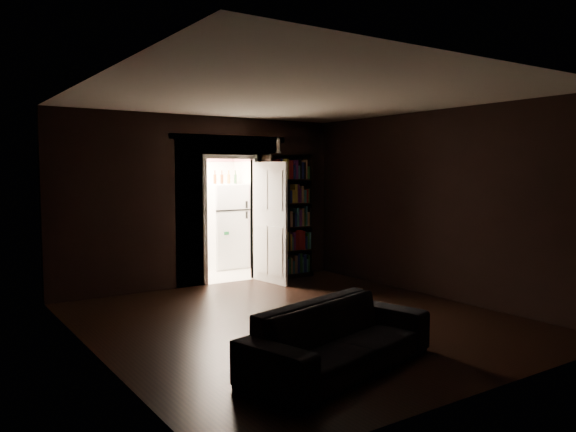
{
  "coord_description": "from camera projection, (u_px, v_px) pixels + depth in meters",
  "views": [
    {
      "loc": [
        -4.01,
        -5.67,
        1.88
      ],
      "look_at": [
        0.43,
        0.9,
        1.26
      ],
      "focal_mm": 35.0,
      "sensor_mm": 36.0,
      "label": 1
    }
  ],
  "objects": [
    {
      "name": "door",
      "position": [
        270.0,
        223.0,
        9.47
      ],
      "size": [
        0.15,
        0.85,
        2.05
      ],
      "primitive_type": "cube",
      "rotation": [
        0.0,
        0.0,
        1.68
      ],
      "color": "white",
      "rests_on": "ground"
    },
    {
      "name": "bottles",
      "position": [
        225.0,
        177.0,
        10.96
      ],
      "size": [
        0.65,
        0.21,
        0.26
      ],
      "primitive_type": "cube",
      "rotation": [
        0.0,
        0.0,
        0.2
      ],
      "color": "black",
      "rests_on": "refrigerator"
    },
    {
      "name": "bookshelf",
      "position": [
        288.0,
        216.0,
        9.95
      ],
      "size": [
        0.94,
        0.45,
        2.2
      ],
      "primitive_type": "cube",
      "rotation": [
        0.0,
        0.0,
        -0.15
      ],
      "color": "black",
      "rests_on": "ground"
    },
    {
      "name": "ground",
      "position": [
        300.0,
        321.0,
        7.07
      ],
      "size": [
        5.5,
        5.5,
        0.0
      ],
      "primitive_type": "plane",
      "color": "black",
      "rests_on": "ground"
    },
    {
      "name": "refrigerator",
      "position": [
        225.0,
        226.0,
        11.02
      ],
      "size": [
        0.96,
        0.93,
        1.65
      ],
      "primitive_type": "cube",
      "rotation": [
        0.0,
        0.0,
        -0.43
      ],
      "color": "white",
      "rests_on": "ground"
    },
    {
      "name": "room_walls",
      "position": [
        255.0,
        186.0,
        7.82
      ],
      "size": [
        5.02,
        5.61,
        2.84
      ],
      "color": "black",
      "rests_on": "ground"
    },
    {
      "name": "kitchen_alcove",
      "position": [
        202.0,
        208.0,
        10.46
      ],
      "size": [
        2.2,
        1.8,
        2.6
      ],
      "color": "beige",
      "rests_on": "ground"
    },
    {
      "name": "sofa",
      "position": [
        339.0,
        326.0,
        5.36
      ],
      "size": [
        2.27,
        1.42,
        0.81
      ],
      "primitive_type": "imported",
      "rotation": [
        0.0,
        0.0,
        0.26
      ],
      "color": "black",
      "rests_on": "ground"
    },
    {
      "name": "figurine",
      "position": [
        278.0,
        145.0,
        9.73
      ],
      "size": [
        0.12,
        0.12,
        0.28
      ],
      "primitive_type": "cube",
      "rotation": [
        0.0,
        0.0,
        0.43
      ],
      "color": "white",
      "rests_on": "bookshelf"
    }
  ]
}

